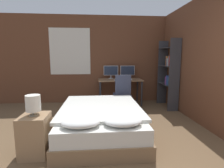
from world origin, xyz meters
name	(u,v)px	position (x,y,z in m)	size (l,w,h in m)	color
wall_back	(111,60)	(-0.02, 3.85, 1.35)	(12.00, 0.08, 2.70)	brown
wall_side_right	(210,61)	(1.74, 1.50, 1.35)	(0.06, 12.00, 2.70)	brown
bed	(101,120)	(-0.40, 1.42, 0.25)	(1.48, 2.09, 0.58)	#846647
nightstand	(35,135)	(-1.37, 0.76, 0.30)	(0.38, 0.43, 0.60)	#997551
bedside_lamp	(33,103)	(-1.37, 0.76, 0.77)	(0.20, 0.20, 0.30)	gray
desk	(120,83)	(0.24, 3.45, 0.67)	(1.31, 0.66, 0.77)	#846042
monitor_left	(111,71)	(-0.02, 3.68, 1.00)	(0.45, 0.16, 0.40)	#B7B7BC
monitor_right	(127,71)	(0.50, 3.68, 1.00)	(0.45, 0.16, 0.40)	#B7B7BC
keyboard	(121,80)	(0.24, 3.22, 0.77)	(0.42, 0.13, 0.02)	#B7B7BC
computer_mouse	(131,80)	(0.54, 3.22, 0.78)	(0.07, 0.05, 0.04)	#B7B7BC
office_chair	(122,97)	(0.20, 2.75, 0.38)	(0.52, 0.52, 0.98)	black
bookshelf	(169,71)	(1.54, 2.94, 1.04)	(0.29, 0.86, 1.91)	#333338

